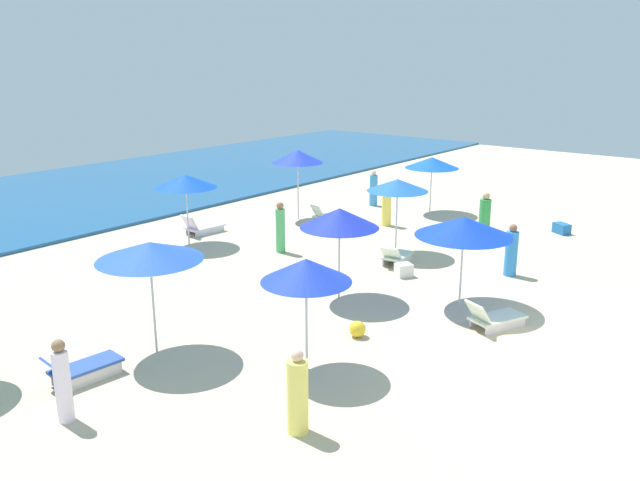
{
  "coord_description": "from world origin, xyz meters",
  "views": [
    {
      "loc": [
        -13.03,
        -3.33,
        6.17
      ],
      "look_at": [
        0.48,
        7.49,
        1.23
      ],
      "focal_mm": 36.9,
      "sensor_mm": 36.0,
      "label": 1
    }
  ],
  "objects": [
    {
      "name": "ground_plane",
      "position": [
        0.0,
        0.0,
        0.0
      ],
      "size": [
        60.0,
        60.0,
        0.0
      ],
      "primitive_type": "plane",
      "color": "beige"
    },
    {
      "name": "ocean",
      "position": [
        0.0,
        23.42,
        0.06
      ],
      "size": [
        60.0,
        13.16,
        0.12
      ],
      "primitive_type": "cube",
      "color": "#1B5287",
      "rests_on": "ground_plane"
    },
    {
      "name": "umbrella_0",
      "position": [
        9.76,
        9.27,
        2.03
      ],
      "size": [
        2.12,
        2.12,
        2.24
      ],
      "color": "silver",
      "rests_on": "ground_plane"
    },
    {
      "name": "umbrella_1",
      "position": [
        1.36,
        3.66,
        2.07
      ],
      "size": [
        2.41,
        2.41,
        2.31
      ],
      "color": "silver",
      "rests_on": "ground_plane"
    },
    {
      "name": "lounge_chair_1_0",
      "position": [
        0.57,
        2.38,
        0.25
      ],
      "size": [
        1.58,
        1.14,
        0.73
      ],
      "rotation": [
        0.0,
        0.0,
        1.16
      ],
      "color": "silver",
      "rests_on": "ground_plane"
    },
    {
      "name": "umbrella_3",
      "position": [
        -5.18,
        7.43,
        2.27
      ],
      "size": [
        2.21,
        2.21,
        2.46
      ],
      "color": "silver",
      "rests_on": "ground_plane"
    },
    {
      "name": "lounge_chair_3_0",
      "position": [
        -6.86,
        7.56,
        0.26
      ],
      "size": [
        1.51,
        0.71,
        0.65
      ],
      "rotation": [
        0.0,
        0.0,
        1.48
      ],
      "color": "silver",
      "rests_on": "ground_plane"
    },
    {
      "name": "umbrella_4",
      "position": [
        -0.13,
        6.36,
        2.15
      ],
      "size": [
        2.03,
        2.03,
        2.41
      ],
      "color": "silver",
      "rests_on": "ground_plane"
    },
    {
      "name": "umbrella_5",
      "position": [
        0.73,
        13.32,
        2.14
      ],
      "size": [
        2.03,
        2.03,
        2.36
      ],
      "color": "silver",
      "rests_on": "ground_plane"
    },
    {
      "name": "lounge_chair_5_0",
      "position": [
        1.93,
        14.01,
        0.26
      ],
      "size": [
        1.54,
        0.79,
        0.76
      ],
      "rotation": [
        0.0,
        0.0,
        1.49
      ],
      "color": "silver",
      "rests_on": "ground_plane"
    },
    {
      "name": "umbrella_7",
      "position": [
        -3.74,
        4.45,
        2.11
      ],
      "size": [
        1.81,
        1.81,
        2.34
      ],
      "color": "silver",
      "rests_on": "ground_plane"
    },
    {
      "name": "umbrella_8",
      "position": [
        5.72,
        12.76,
        2.42
      ],
      "size": [
        1.93,
        1.93,
        2.67
      ],
      "color": "silver",
      "rests_on": "ground_plane"
    },
    {
      "name": "lounge_chair_8_0",
      "position": [
        6.01,
        11.62,
        0.24
      ],
      "size": [
        1.35,
        0.86,
        0.7
      ],
      "rotation": [
        0.0,
        0.0,
        1.31
      ],
      "color": "silver",
      "rests_on": "ground_plane"
    },
    {
      "name": "umbrella_9",
      "position": [
        4.19,
        7.36,
        2.21
      ],
      "size": [
        1.93,
        1.93,
        2.41
      ],
      "color": "silver",
      "rests_on": "ground_plane"
    },
    {
      "name": "lounge_chair_9_0",
      "position": [
        3.2,
        6.71,
        0.27
      ],
      "size": [
        1.34,
        0.79,
        0.69
      ],
      "rotation": [
        0.0,
        0.0,
        1.73
      ],
      "color": "silver",
      "rests_on": "ground_plane"
    },
    {
      "name": "beachgoer_1",
      "position": [
        -7.86,
        6.47,
        0.74
      ],
      "size": [
        0.34,
        0.34,
        1.53
      ],
      "rotation": [
        0.0,
        0.0,
        3.36
      ],
      "color": "white",
      "rests_on": "ground_plane"
    },
    {
      "name": "beachgoer_2",
      "position": [
        9.43,
        11.79,
        0.7
      ],
      "size": [
        0.44,
        0.44,
        1.5
      ],
      "rotation": [
        0.0,
        0.0,
        1.17
      ],
      "color": "#4195DD",
      "rests_on": "ground_plane"
    },
    {
      "name": "beachgoer_3",
      "position": [
        1.99,
        10.31,
        0.79
      ],
      "size": [
        0.35,
        0.35,
        1.65
      ],
      "rotation": [
        0.0,
        0.0,
        6.12
      ],
      "color": "#51B66B",
      "rests_on": "ground_plane"
    },
    {
      "name": "beachgoer_4",
      "position": [
        -5.61,
        3.09,
        0.7
      ],
      "size": [
        0.51,
        0.51,
        1.52
      ],
      "rotation": [
        0.0,
        0.0,
        5.32
      ],
      "color": "#F4E56B",
      "rests_on": "ground_plane"
    },
    {
      "name": "beachgoer_5",
      "position": [
        7.56,
        5.92,
        0.75
      ],
      "size": [
        0.53,
        0.53,
        1.63
      ],
      "rotation": [
        0.0,
        0.0,
        2.12
      ],
      "color": "green",
      "rests_on": "ground_plane"
    },
    {
      "name": "beachgoer_6",
      "position": [
        4.41,
        3.62,
        0.7
      ],
      "size": [
        0.37,
        0.37,
        1.52
      ],
      "rotation": [
        0.0,
        0.0,
        4.68
      ],
      "color": "#3388DB",
      "rests_on": "ground_plane"
    },
    {
      "name": "beachgoer_7",
      "position": [
        6.98,
        9.54,
        0.73
      ],
      "size": [
        0.47,
        0.47,
        1.59
      ],
      "rotation": [
        0.0,
        0.0,
        4.24
      ],
      "color": "#F9DF57",
      "rests_on": "ground_plane"
    },
    {
      "name": "cooler_box_0",
      "position": [
        2.42,
        5.96,
        0.19
      ],
      "size": [
        0.57,
        0.55,
        0.37
      ],
      "primitive_type": "cube",
      "rotation": [
        0.0,
        0.0,
        2.63
      ],
      "color": "white",
      "rests_on": "ground_plane"
    },
    {
      "name": "beach_ball_1",
      "position": [
        -1.83,
        4.56,
        0.19
      ],
      "size": [
        0.38,
        0.38,
        0.38
      ],
      "primitive_type": "sphere",
      "color": "yellow",
      "rests_on": "ground_plane"
    },
    {
      "name": "cooler_box_2",
      "position": [
        9.92,
        4.05,
        0.18
      ],
      "size": [
        0.62,
        0.69,
        0.37
      ],
      "primitive_type": "cube",
      "rotation": [
        0.0,
        0.0,
        1.03
      ],
      "color": "#1E63AB",
      "rests_on": "ground_plane"
    }
  ]
}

